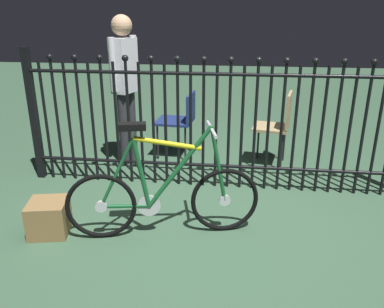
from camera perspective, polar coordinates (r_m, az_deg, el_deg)
The scene contains 7 objects.
ground_plane at distance 3.34m, azimuth 2.46°, elevation -10.46°, with size 20.00×20.00×0.00m, color #395A41.
iron_fence at distance 3.81m, azimuth 2.95°, elevation 4.86°, with size 3.85×0.07×1.37m.
bicycle at distance 3.08m, azimuth -4.22°, elevation -6.10°, with size 1.49×0.48×0.94m.
chair_navy at distance 4.72m, azimuth -1.68°, elevation 5.36°, with size 0.46×0.46×0.78m.
chair_tan at distance 4.53m, azimuth 12.52°, elevation 4.60°, with size 0.45×0.45×0.85m.
person_visitor at distance 4.49m, azimuth -9.84°, elevation 10.97°, with size 0.27×0.45×1.67m.
display_crate at distance 3.38m, azimuth -20.23°, elevation -8.71°, with size 0.30×0.30×0.28m, color olive.
Camera 1 is at (0.22, -2.86, 1.71)m, focal length 36.40 mm.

